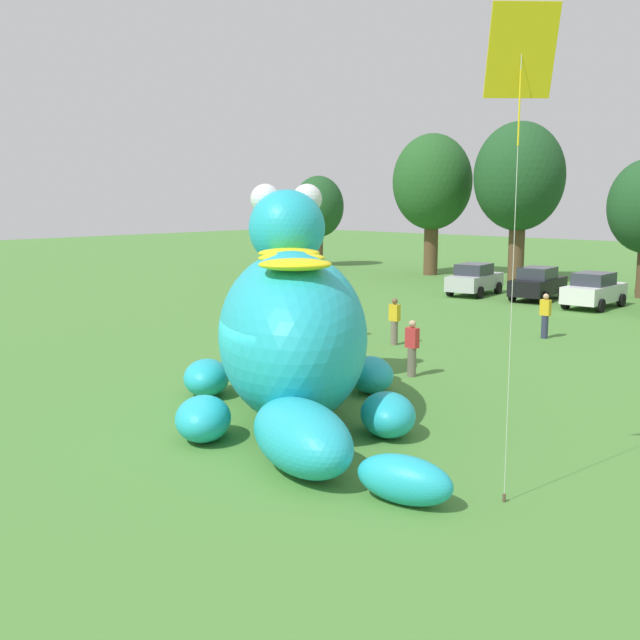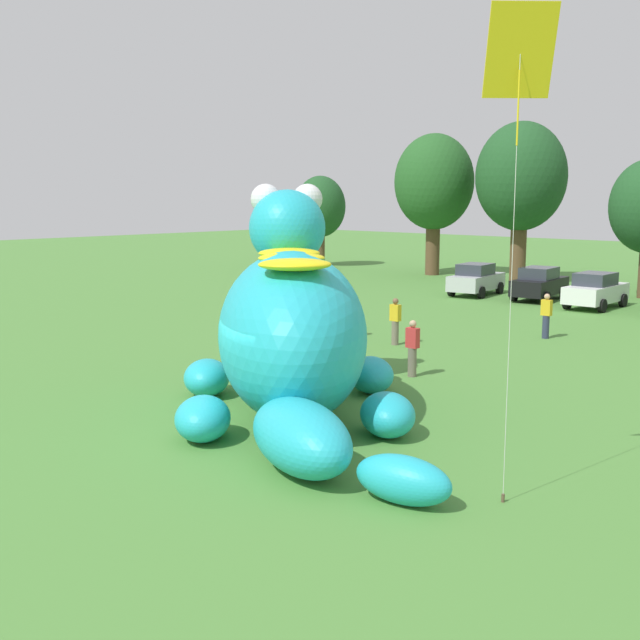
# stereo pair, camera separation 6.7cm
# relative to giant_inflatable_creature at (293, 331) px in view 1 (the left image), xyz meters

# --- Properties ---
(ground_plane) EXTENTS (160.00, 160.00, 0.00)m
(ground_plane) POSITION_rel_giant_inflatable_creature_xyz_m (0.34, -1.56, -2.08)
(ground_plane) COLOR #4C8438
(giant_inflatable_creature) EXTENTS (10.50, 8.17, 5.70)m
(giant_inflatable_creature) POSITION_rel_giant_inflatable_creature_xyz_m (0.00, 0.00, 0.00)
(giant_inflatable_creature) COLOR #23B2C6
(giant_inflatable_creature) RESTS_ON ground
(car_silver) EXTENTS (2.39, 4.31, 1.72)m
(car_silver) POSITION_rel_giant_inflatable_creature_xyz_m (-9.38, 23.32, -1.22)
(car_silver) COLOR #B7BABF
(car_silver) RESTS_ON ground
(car_black) EXTENTS (2.32, 4.28, 1.72)m
(car_black) POSITION_rel_giant_inflatable_creature_xyz_m (-5.86, 23.76, -1.22)
(car_black) COLOR black
(car_black) RESTS_ON ground
(car_white) EXTENTS (2.03, 4.15, 1.72)m
(car_white) POSITION_rel_giant_inflatable_creature_xyz_m (-2.49, 22.94, -1.22)
(car_white) COLOR white
(car_white) RESTS_ON ground
(tree_far_left) EXTENTS (3.86, 3.86, 6.85)m
(tree_far_left) POSITION_rel_giant_inflatable_creature_xyz_m (-27.73, 30.43, 2.40)
(tree_far_left) COLOR brown
(tree_far_left) RESTS_ON ground
(tree_left) EXTENTS (5.34, 5.34, 9.47)m
(tree_left) POSITION_rel_giant_inflatable_creature_xyz_m (-17.52, 30.76, 4.11)
(tree_left) COLOR brown
(tree_left) RESTS_ON ground
(tree_mid_left) EXTENTS (5.55, 5.55, 9.86)m
(tree_mid_left) POSITION_rel_giant_inflatable_creature_xyz_m (-11.02, 30.71, 4.36)
(tree_mid_left) COLOR brown
(tree_mid_left) RESTS_ON ground
(spectator_near_inflatable) EXTENTS (0.38, 0.26, 1.71)m
(spectator_near_inflatable) POSITION_rel_giant_inflatable_creature_xyz_m (-6.06, 8.77, -1.23)
(spectator_near_inflatable) COLOR #726656
(spectator_near_inflatable) RESTS_ON ground
(spectator_mid_field) EXTENTS (0.38, 0.26, 1.71)m
(spectator_mid_field) POSITION_rel_giant_inflatable_creature_xyz_m (-3.74, 8.92, -1.23)
(spectator_mid_field) COLOR #726656
(spectator_mid_field) RESTS_ON ground
(spectator_by_cars) EXTENTS (0.38, 0.26, 1.71)m
(spectator_by_cars) POSITION_rel_giant_inflatable_creature_xyz_m (-0.38, 13.87, -1.23)
(spectator_by_cars) COLOR #2D334C
(spectator_by_cars) RESTS_ON ground
(spectator_wandering) EXTENTS (0.38, 0.26, 1.71)m
(spectator_wandering) POSITION_rel_giant_inflatable_creature_xyz_m (-0.27, 5.29, -1.23)
(spectator_wandering) COLOR #726656
(spectator_wandering) RESTS_ON ground
(tethered_flying_kite) EXTENTS (1.13, 1.13, 8.40)m
(tethered_flying_kite) POSITION_rel_giant_inflatable_creature_xyz_m (6.73, -1.44, 5.47)
(tethered_flying_kite) COLOR brown
(tethered_flying_kite) RESTS_ON ground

